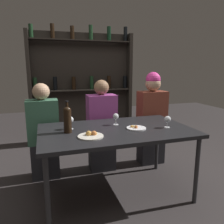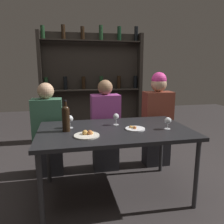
{
  "view_description": "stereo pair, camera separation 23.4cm",
  "coord_description": "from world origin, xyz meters",
  "px_view_note": "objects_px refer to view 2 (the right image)",
  "views": [
    {
      "loc": [
        -0.69,
        -2.05,
        1.35
      ],
      "look_at": [
        0.0,
        0.14,
        0.88
      ],
      "focal_mm": 35.0,
      "sensor_mm": 36.0,
      "label": 1
    },
    {
      "loc": [
        -0.47,
        -2.11,
        1.35
      ],
      "look_at": [
        0.0,
        0.14,
        0.88
      ],
      "focal_mm": 35.0,
      "sensor_mm": 36.0,
      "label": 2
    }
  ],
  "objects_px": {
    "food_plate_0": "(135,129)",
    "seated_person_left": "(48,132)",
    "wine_glass_2": "(70,119)",
    "wine_glass_0": "(116,117)",
    "wine_bottle": "(66,117)",
    "food_plate_1": "(87,135)",
    "wine_glass_1": "(168,121)",
    "seated_person_right": "(157,120)",
    "seated_person_center": "(105,128)"
  },
  "relations": [
    {
      "from": "wine_glass_2",
      "to": "food_plate_1",
      "type": "bearing_deg",
      "value": -64.41
    },
    {
      "from": "food_plate_0",
      "to": "seated_person_left",
      "type": "bearing_deg",
      "value": 143.6
    },
    {
      "from": "wine_glass_1",
      "to": "food_plate_0",
      "type": "bearing_deg",
      "value": 170.29
    },
    {
      "from": "food_plate_0",
      "to": "wine_glass_1",
      "type": "bearing_deg",
      "value": -9.71
    },
    {
      "from": "wine_bottle",
      "to": "seated_person_center",
      "type": "bearing_deg",
      "value": 50.25
    },
    {
      "from": "food_plate_0",
      "to": "seated_person_left",
      "type": "relative_size",
      "value": 0.17
    },
    {
      "from": "wine_glass_2",
      "to": "seated_person_left",
      "type": "height_order",
      "value": "seated_person_left"
    },
    {
      "from": "wine_glass_2",
      "to": "food_plate_0",
      "type": "bearing_deg",
      "value": -16.41
    },
    {
      "from": "wine_glass_0",
      "to": "wine_glass_2",
      "type": "relative_size",
      "value": 0.95
    },
    {
      "from": "food_plate_1",
      "to": "seated_person_center",
      "type": "relative_size",
      "value": 0.2
    },
    {
      "from": "seated_person_left",
      "to": "seated_person_right",
      "type": "bearing_deg",
      "value": -0.0
    },
    {
      "from": "wine_glass_1",
      "to": "food_plate_0",
      "type": "height_order",
      "value": "wine_glass_1"
    },
    {
      "from": "food_plate_0",
      "to": "food_plate_1",
      "type": "height_order",
      "value": "food_plate_1"
    },
    {
      "from": "seated_person_right",
      "to": "food_plate_0",
      "type": "bearing_deg",
      "value": -128.64
    },
    {
      "from": "wine_glass_0",
      "to": "food_plate_0",
      "type": "relative_size",
      "value": 0.64
    },
    {
      "from": "wine_bottle",
      "to": "seated_person_center",
      "type": "relative_size",
      "value": 0.26
    },
    {
      "from": "wine_glass_0",
      "to": "wine_glass_1",
      "type": "relative_size",
      "value": 1.03
    },
    {
      "from": "wine_glass_1",
      "to": "food_plate_0",
      "type": "xyz_separation_m",
      "value": [
        -0.33,
        0.06,
        -0.08
      ]
    },
    {
      "from": "food_plate_0",
      "to": "seated_person_right",
      "type": "distance_m",
      "value": 0.87
    },
    {
      "from": "seated_person_center",
      "to": "seated_person_right",
      "type": "xyz_separation_m",
      "value": [
        0.72,
        -0.0,
        0.07
      ]
    },
    {
      "from": "wine_glass_2",
      "to": "food_plate_1",
      "type": "distance_m",
      "value": 0.35
    },
    {
      "from": "food_plate_0",
      "to": "seated_person_center",
      "type": "relative_size",
      "value": 0.17
    },
    {
      "from": "wine_glass_1",
      "to": "wine_glass_2",
      "type": "xyz_separation_m",
      "value": [
        -0.98,
        0.25,
        0.01
      ]
    },
    {
      "from": "wine_bottle",
      "to": "seated_person_right",
      "type": "bearing_deg",
      "value": 26.09
    },
    {
      "from": "seated_person_left",
      "to": "food_plate_0",
      "type": "bearing_deg",
      "value": -36.4
    },
    {
      "from": "wine_glass_0",
      "to": "food_plate_0",
      "type": "bearing_deg",
      "value": -54.95
    },
    {
      "from": "food_plate_1",
      "to": "seated_person_center",
      "type": "bearing_deg",
      "value": 68.41
    },
    {
      "from": "wine_bottle",
      "to": "wine_glass_2",
      "type": "bearing_deg",
      "value": 72.06
    },
    {
      "from": "wine_bottle",
      "to": "food_plate_0",
      "type": "relative_size",
      "value": 1.55
    },
    {
      "from": "wine_glass_1",
      "to": "food_plate_1",
      "type": "relative_size",
      "value": 0.53
    },
    {
      "from": "wine_bottle",
      "to": "wine_glass_1",
      "type": "bearing_deg",
      "value": -7.38
    },
    {
      "from": "seated_person_left",
      "to": "seated_person_right",
      "type": "relative_size",
      "value": 0.91
    },
    {
      "from": "seated_person_left",
      "to": "seated_person_center",
      "type": "xyz_separation_m",
      "value": [
        0.73,
        0.0,
        0.01
      ]
    },
    {
      "from": "seated_person_right",
      "to": "food_plate_1",
      "type": "bearing_deg",
      "value": -142.68
    },
    {
      "from": "wine_glass_2",
      "to": "food_plate_0",
      "type": "distance_m",
      "value": 0.68
    },
    {
      "from": "food_plate_1",
      "to": "wine_glass_2",
      "type": "bearing_deg",
      "value": 115.59
    },
    {
      "from": "seated_person_center",
      "to": "wine_glass_1",
      "type": "bearing_deg",
      "value": -54.67
    },
    {
      "from": "food_plate_1",
      "to": "seated_person_right",
      "type": "xyz_separation_m",
      "value": [
        1.04,
        0.79,
        -0.11
      ]
    },
    {
      "from": "wine_glass_0",
      "to": "wine_bottle",
      "type": "bearing_deg",
      "value": -165.64
    },
    {
      "from": "seated_person_center",
      "to": "food_plate_0",
      "type": "bearing_deg",
      "value": -74.56
    },
    {
      "from": "wine_glass_0",
      "to": "wine_glass_1",
      "type": "bearing_deg",
      "value": -29.22
    },
    {
      "from": "wine_bottle",
      "to": "wine_glass_0",
      "type": "xyz_separation_m",
      "value": [
        0.54,
        0.14,
        -0.05
      ]
    },
    {
      "from": "wine_bottle",
      "to": "wine_glass_0",
      "type": "height_order",
      "value": "wine_bottle"
    },
    {
      "from": "food_plate_1",
      "to": "seated_person_center",
      "type": "height_order",
      "value": "seated_person_center"
    },
    {
      "from": "wine_glass_0",
      "to": "seated_person_right",
      "type": "distance_m",
      "value": 0.85
    },
    {
      "from": "wine_bottle",
      "to": "food_plate_1",
      "type": "bearing_deg",
      "value": -46.13
    },
    {
      "from": "wine_bottle",
      "to": "food_plate_1",
      "type": "height_order",
      "value": "wine_bottle"
    },
    {
      "from": "food_plate_0",
      "to": "seated_person_left",
      "type": "xyz_separation_m",
      "value": [
        -0.91,
        0.67,
        -0.19
      ]
    },
    {
      "from": "food_plate_0",
      "to": "wine_glass_0",
      "type": "bearing_deg",
      "value": 125.05
    },
    {
      "from": "seated_person_right",
      "to": "seated_person_left",
      "type": "bearing_deg",
      "value": 180.0
    }
  ]
}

